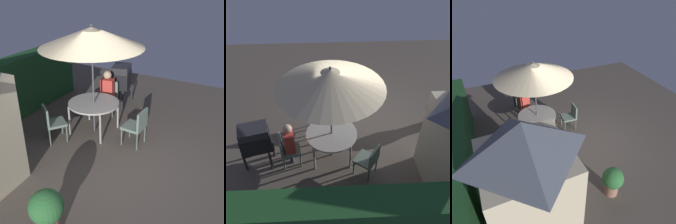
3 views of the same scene
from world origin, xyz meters
The scene contains 11 objects.
ground_plane centered at (0.00, 0.00, 0.00)m, with size 11.00×11.00×0.00m, color brown.
hedge_backdrop centered at (0.00, 3.50, 0.80)m, with size 5.79×0.56×1.61m.
garden_shed centered at (-2.02, 2.15, 1.43)m, with size 1.78×1.82×2.80m.
patio_table centered at (0.92, 1.15, 0.73)m, with size 1.24×1.24×0.79m.
patio_umbrella centered at (0.92, 1.15, 2.35)m, with size 2.35×2.35×2.64m.
bbq_grill centered at (2.72, 1.31, 0.85)m, with size 0.80×0.66×1.20m.
chair_near_shed centered at (2.01, 1.35, 0.52)m, with size 0.54×0.54×0.90m.
chair_far_side centered at (0.06, 1.78, 0.52)m, with size 0.65×0.65×0.90m.
chair_toward_hedge centered at (0.85, -0.04, 0.52)m, with size 0.49×0.49×0.90m.
potted_plant_by_shed centered at (-2.06, 0.11, 0.47)m, with size 0.53×0.53×0.81m.
person_in_red centered at (1.93, 1.33, 0.78)m, with size 0.30×0.38×1.26m.
Camera 3 is at (-4.86, 2.57, 4.87)m, focal length 34.94 mm.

